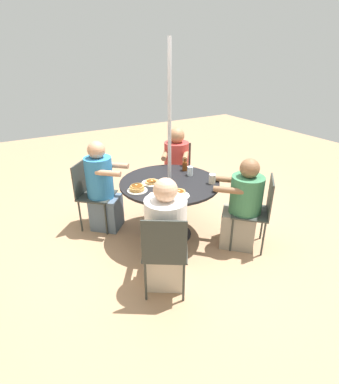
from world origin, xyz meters
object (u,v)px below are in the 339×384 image
object	(u,v)px
pancake_plate_c	(137,188)
coffee_cup	(212,179)
patio_table	(170,191)
syrup_bottle	(185,166)
diner_west	(176,171)
patio_chair_south	(258,208)
diner_east	(166,239)
patio_chair_east	(165,250)
diner_south	(242,208)
patio_chair_north	(90,191)
patio_chair_west	(177,168)
pancake_plate_a	(179,194)
drinking_glass_a	(190,171)
pancake_plate_b	(151,182)
diner_north	(102,190)

from	to	relation	value
pancake_plate_c	coffee_cup	distance (m)	0.90
patio_table	syrup_bottle	xyz separation A→B (m)	(0.22, -0.37, 0.18)
syrup_bottle	diner_west	bearing A→B (deg)	-19.09
patio_chair_south	coffee_cup	world-z (taller)	patio_chair_south
patio_chair_south	diner_east	bearing A→B (deg)	134.55
patio_chair_east	diner_south	xyz separation A→B (m)	(0.27, -1.21, -0.02)
patio_chair_north	coffee_cup	world-z (taller)	patio_chair_north
patio_chair_north	patio_chair_west	xyz separation A→B (m)	(0.13, -1.42, 0.00)
diner_south	pancake_plate_a	bearing A→B (deg)	117.30
patio_chair_east	pancake_plate_c	bearing A→B (deg)	114.24
syrup_bottle	drinking_glass_a	distance (m)	0.18
pancake_plate_b	diner_north	bearing A→B (deg)	39.75
patio_chair_east	pancake_plate_a	bearing A→B (deg)	79.99
coffee_cup	pancake_plate_b	bearing A→B (deg)	59.54
diner_east	patio_chair_north	bearing A→B (deg)	134.33
pancake_plate_c	syrup_bottle	world-z (taller)	syrup_bottle
syrup_bottle	coffee_cup	world-z (taller)	syrup_bottle
patio_table	patio_chair_south	bearing A→B (deg)	-134.36
diner_east	patio_chair_west	size ratio (longest dim) A/B	1.30
patio_chair_south	pancake_plate_c	world-z (taller)	patio_chair_south
patio_table	pancake_plate_c	world-z (taller)	pancake_plate_c
patio_chair_east	patio_chair_west	distance (m)	2.13
patio_chair_south	diner_south	size ratio (longest dim) A/B	0.81
patio_table	pancake_plate_c	size ratio (longest dim) A/B	5.25
patio_chair_east	diner_south	size ratio (longest dim) A/B	0.81
patio_table	patio_chair_south	world-z (taller)	patio_chair_south
coffee_cup	patio_chair_north	bearing A→B (deg)	49.56
patio_table	diner_north	world-z (taller)	diner_north
patio_table	syrup_bottle	bearing A→B (deg)	-58.56
pancake_plate_c	drinking_glass_a	distance (m)	0.79
patio_chair_north	drinking_glass_a	world-z (taller)	patio_chair_north
diner_south	coffee_cup	world-z (taller)	diner_south
patio_chair_north	coffee_cup	distance (m)	1.60
pancake_plate_a	pancake_plate_c	world-z (taller)	pancake_plate_c
pancake_plate_a	patio_chair_south	bearing A→B (deg)	-111.99
diner_east	coffee_cup	size ratio (longest dim) A/B	10.18
pancake_plate_c	diner_east	bearing A→B (deg)	177.35
patio_chair_south	pancake_plate_b	xyz separation A→B (m)	(0.81, 0.97, 0.24)
syrup_bottle	pancake_plate_c	bearing A→B (deg)	107.92
patio_chair_west	diner_west	size ratio (longest dim) A/B	0.76
diner_north	diner_east	size ratio (longest dim) A/B	1.02
patio_chair_south	syrup_bottle	size ratio (longest dim) A/B	5.39
patio_chair_west	drinking_glass_a	xyz separation A→B (m)	(-0.80, 0.31, 0.28)
pancake_plate_a	diner_north	bearing A→B (deg)	28.70
patio_table	coffee_cup	size ratio (longest dim) A/B	10.47
pancake_plate_b	coffee_cup	size ratio (longest dim) A/B	1.99
diner_east	diner_south	size ratio (longest dim) A/B	1.05
diner_south	syrup_bottle	xyz separation A→B (m)	(0.84, 0.27, 0.31)
patio_chair_north	pancake_plate_c	size ratio (longest dim) A/B	3.92
drinking_glass_a	patio_chair_south	bearing A→B (deg)	-151.75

